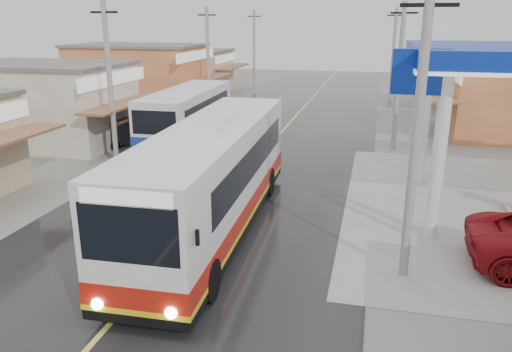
{
  "coord_description": "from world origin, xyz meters",
  "views": [
    {
      "loc": [
        5.9,
        -13.55,
        7.05
      ],
      "look_at": [
        1.92,
        2.9,
        1.74
      ],
      "focal_mm": 35.0,
      "sensor_mm": 36.0,
      "label": 1
    }
  ],
  "objects_px": {
    "coach_bus": "(213,177)",
    "tyre_stack": "(114,175)",
    "second_bus": "(188,116)",
    "tricycle_near": "(119,131)",
    "cyclist": "(199,145)"
  },
  "relations": [
    {
      "from": "cyclist",
      "to": "tricycle_near",
      "type": "relative_size",
      "value": 0.94
    },
    {
      "from": "coach_bus",
      "to": "tricycle_near",
      "type": "bearing_deg",
      "value": 129.97
    },
    {
      "from": "tyre_stack",
      "to": "second_bus",
      "type": "bearing_deg",
      "value": 82.35
    },
    {
      "from": "second_bus",
      "to": "tricycle_near",
      "type": "bearing_deg",
      "value": -165.0
    },
    {
      "from": "cyclist",
      "to": "tyre_stack",
      "type": "distance_m",
      "value": 5.16
    },
    {
      "from": "coach_bus",
      "to": "tyre_stack",
      "type": "bearing_deg",
      "value": 143.7
    },
    {
      "from": "cyclist",
      "to": "tyre_stack",
      "type": "height_order",
      "value": "cyclist"
    },
    {
      "from": "second_bus",
      "to": "tricycle_near",
      "type": "relative_size",
      "value": 4.15
    },
    {
      "from": "coach_bus",
      "to": "cyclist",
      "type": "xyz_separation_m",
      "value": [
        -3.72,
        8.78,
        -1.21
      ]
    },
    {
      "from": "cyclist",
      "to": "tricycle_near",
      "type": "height_order",
      "value": "cyclist"
    },
    {
      "from": "second_bus",
      "to": "cyclist",
      "type": "bearing_deg",
      "value": -60.35
    },
    {
      "from": "coach_bus",
      "to": "tricycle_near",
      "type": "distance_m",
      "value": 13.84
    },
    {
      "from": "coach_bus",
      "to": "cyclist",
      "type": "relative_size",
      "value": 5.85
    },
    {
      "from": "second_bus",
      "to": "coach_bus",
      "type": "bearing_deg",
      "value": -66.65
    },
    {
      "from": "coach_bus",
      "to": "second_bus",
      "type": "xyz_separation_m",
      "value": [
        -5.35,
        11.46,
        -0.2
      ]
    }
  ]
}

